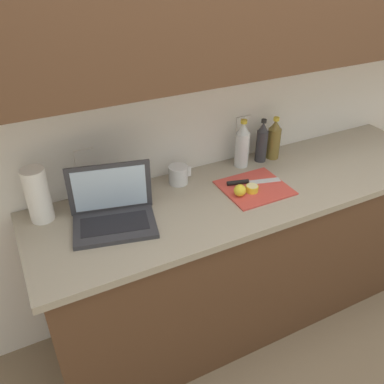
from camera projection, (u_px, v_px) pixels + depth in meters
name	position (u px, v px, depth m)	size (l,w,h in m)	color
ground_plane	(243.00, 308.00, 2.50)	(12.00, 12.00, 0.00)	#847056
wall_back	(238.00, 35.00, 1.83)	(5.20, 0.38, 2.60)	white
counter_unit	(252.00, 250.00, 2.26)	(2.23, 0.62, 0.88)	brown
laptop	(113.00, 210.00, 1.75)	(0.40, 0.31, 0.25)	#333338
cutting_board	(255.00, 188.00, 2.00)	(0.32, 0.29, 0.01)	#D1473D
knife	(244.00, 182.00, 2.03)	(0.28, 0.10, 0.02)	silver
lemon_half_cut	(252.00, 188.00, 1.96)	(0.06, 0.06, 0.03)	yellow
lemon_whole_beside	(240.00, 190.00, 1.92)	(0.06, 0.06, 0.06)	yellow
bottle_green_soda	(274.00, 140.00, 2.22)	(0.07, 0.07, 0.24)	olive
bottle_oil_tall	(262.00, 142.00, 2.19)	(0.06, 0.06, 0.24)	#333338
bottle_water_clear	(242.00, 145.00, 2.14)	(0.08, 0.08, 0.26)	silver
measuring_cup	(178.00, 175.00, 2.03)	(0.12, 0.10, 0.09)	silver
paper_towel_roll	(38.00, 195.00, 1.73)	(0.10, 0.10, 0.25)	white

